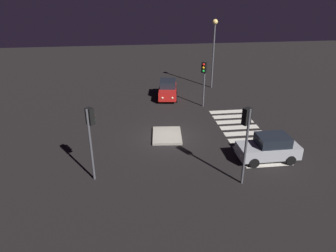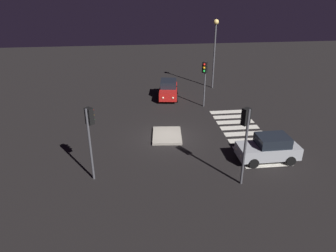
% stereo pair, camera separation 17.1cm
% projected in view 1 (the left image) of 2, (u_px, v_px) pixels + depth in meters
% --- Properties ---
extents(ground_plane, '(80.00, 80.00, 0.00)m').
position_uv_depth(ground_plane, '(168.00, 138.00, 23.88)').
color(ground_plane, black).
extents(traffic_island, '(3.13, 2.47, 0.18)m').
position_uv_depth(traffic_island, '(167.00, 135.00, 24.05)').
color(traffic_island, gray).
rests_on(traffic_island, ground).
extents(car_red, '(4.29, 2.39, 1.80)m').
position_uv_depth(car_red, '(168.00, 89.00, 31.91)').
color(car_red, red).
rests_on(car_red, ground).
extents(car_silver, '(1.94, 4.08, 1.77)m').
position_uv_depth(car_silver, '(269.00, 148.00, 20.62)').
color(car_silver, '#9EA0A5').
rests_on(car_silver, ground).
extents(traffic_light_west, '(0.54, 0.54, 4.55)m').
position_uv_depth(traffic_light_west, '(91.00, 127.00, 17.52)').
color(traffic_light_west, '#47474C').
rests_on(traffic_light_west, ground).
extents(traffic_light_east, '(0.53, 0.54, 4.33)m').
position_uv_depth(traffic_light_east, '(204.00, 73.00, 28.53)').
color(traffic_light_east, '#47474C').
rests_on(traffic_light_east, ground).
extents(traffic_light_south, '(0.53, 0.54, 4.72)m').
position_uv_depth(traffic_light_south, '(246.00, 128.00, 17.09)').
color(traffic_light_south, '#47474C').
rests_on(traffic_light_south, ground).
extents(street_lamp, '(0.56, 0.56, 7.42)m').
position_uv_depth(street_lamp, '(214.00, 42.00, 33.29)').
color(street_lamp, '#47474C').
rests_on(street_lamp, ground).
extents(crosswalk_near, '(9.90, 3.20, 0.02)m').
position_uv_depth(crosswalk_near, '(244.00, 133.00, 24.56)').
color(crosswalk_near, silver).
rests_on(crosswalk_near, ground).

